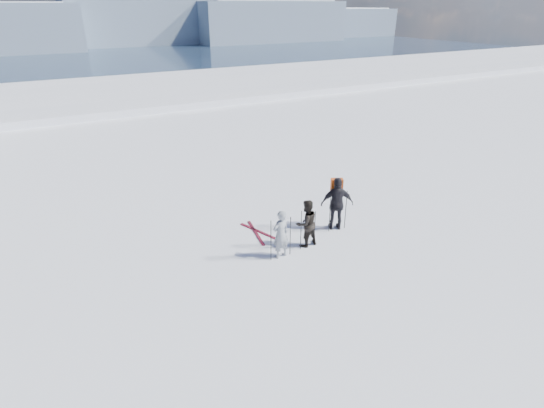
{
  "coord_description": "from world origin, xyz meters",
  "views": [
    {
      "loc": [
        -7.26,
        -6.89,
        6.76
      ],
      "look_at": [
        -1.8,
        3.0,
        1.43
      ],
      "focal_mm": 28.0,
      "sensor_mm": 36.0,
      "label": 1
    }
  ],
  "objects_px": {
    "skier_grey": "(281,234)",
    "skis_loose": "(258,232)",
    "skier_dark": "(306,223)",
    "skier_pack": "(337,204)"
  },
  "relations": [
    {
      "from": "skier_grey",
      "to": "skier_pack",
      "type": "height_order",
      "value": "skier_pack"
    },
    {
      "from": "skier_dark",
      "to": "skier_pack",
      "type": "bearing_deg",
      "value": -167.93
    },
    {
      "from": "skier_pack",
      "to": "skis_loose",
      "type": "height_order",
      "value": "skier_pack"
    },
    {
      "from": "skier_dark",
      "to": "skis_loose",
      "type": "bearing_deg",
      "value": -60.09
    },
    {
      "from": "skier_grey",
      "to": "skis_loose",
      "type": "bearing_deg",
      "value": -101.01
    },
    {
      "from": "skier_dark",
      "to": "skis_loose",
      "type": "distance_m",
      "value": 1.85
    },
    {
      "from": "skier_dark",
      "to": "skier_pack",
      "type": "xyz_separation_m",
      "value": [
        1.46,
        0.42,
        0.15
      ]
    },
    {
      "from": "skier_grey",
      "to": "skis_loose",
      "type": "xyz_separation_m",
      "value": [
        0.07,
        1.61,
        -0.74
      ]
    },
    {
      "from": "skier_grey",
      "to": "skier_dark",
      "type": "distance_m",
      "value": 1.04
    },
    {
      "from": "skier_grey",
      "to": "skier_dark",
      "type": "bearing_deg",
      "value": -176.82
    }
  ]
}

